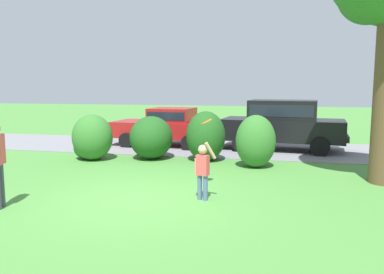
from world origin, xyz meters
TOP-DOWN VIEW (x-y plane):
  - ground_plane at (0.00, 0.00)m, footprint 80.00×80.00m
  - driveway_strip at (0.00, 7.29)m, footprint 28.00×4.40m
  - shrub_near_tree at (-3.15, 4.02)m, footprint 1.41×1.31m
  - shrub_centre_left at (-1.25, 4.62)m, footprint 1.43×1.60m
  - shrub_centre at (0.61, 4.68)m, footprint 1.29×1.27m
  - shrub_centre_right at (2.27, 3.98)m, footprint 1.20×1.15m
  - parked_sedan at (-1.53, 7.50)m, footprint 4.49×2.28m
  - parked_suv at (3.08, 7.37)m, footprint 4.85×2.44m
  - child_thrower at (1.37, 0.29)m, footprint 0.48×0.23m
  - frisbee at (1.26, 1.26)m, footprint 0.26×0.28m

SIDE VIEW (x-z plane):
  - ground_plane at x=0.00m, z-range 0.00..0.00m
  - driveway_strip at x=0.00m, z-range 0.00..0.02m
  - shrub_near_tree at x=-3.15m, z-range -0.06..1.46m
  - child_thrower at x=1.37m, z-range 0.07..1.36m
  - shrub_centre_left at x=-1.25m, z-range 0.00..1.45m
  - shrub_centre at x=0.61m, z-range -0.07..1.56m
  - shrub_centre_right at x=2.27m, z-range 0.00..1.59m
  - parked_sedan at x=-1.53m, z-range 0.07..1.63m
  - parked_suv at x=3.08m, z-range 0.12..2.04m
  - frisbee at x=1.26m, z-range 1.54..1.69m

